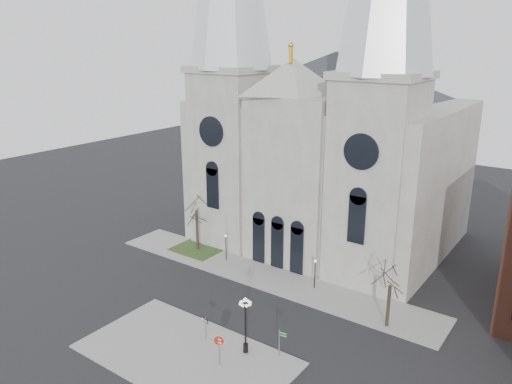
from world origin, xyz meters
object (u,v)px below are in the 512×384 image
Objects in this scene: one_way_sign at (206,325)px; street_name_sign at (280,341)px; globe_lamp at (245,318)px; stop_sign at (219,344)px.

street_name_sign reaches higher than one_way_sign.
globe_lamp is at bearing -158.91° from street_name_sign.
stop_sign is at bearing -135.48° from street_name_sign.
one_way_sign is (-3.27, 2.08, -0.49)m from stop_sign.
one_way_sign is at bearing -173.39° from globe_lamp.
globe_lamp is (0.74, 2.54, 1.31)m from stop_sign.
stop_sign reaches higher than street_name_sign.
globe_lamp is at bearing 22.10° from one_way_sign.
street_name_sign is (2.65, 1.21, -1.77)m from globe_lamp.
stop_sign is 5.08m from street_name_sign.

